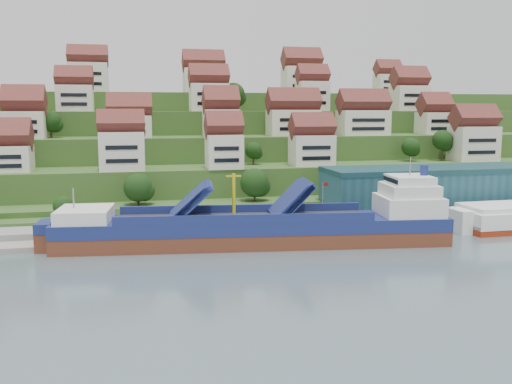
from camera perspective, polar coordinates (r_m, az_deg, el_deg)
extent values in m
plane|color=slate|center=(110.01, -0.58, -5.23)|extent=(300.00, 300.00, 0.00)
cube|color=gray|center=(129.21, 6.75, -2.75)|extent=(180.00, 14.00, 2.20)
cube|color=#2D4C1E|center=(193.37, -5.87, 1.22)|extent=(260.00, 128.00, 4.00)
cube|color=#2D4C1E|center=(197.91, -6.05, 2.40)|extent=(260.00, 118.00, 11.00)
cube|color=#2D4C1E|center=(205.51, -6.32, 3.60)|extent=(260.00, 102.00, 18.00)
cube|color=#2D4C1E|center=(213.19, -6.57, 4.71)|extent=(260.00, 86.00, 25.00)
cube|color=#2D4C1E|center=(221.97, -6.83, 5.62)|extent=(260.00, 68.00, 31.00)
cube|color=silver|center=(147.31, -23.59, 3.07)|extent=(10.90, 8.57, 6.16)
cube|color=silver|center=(141.22, -13.26, 4.00)|extent=(10.60, 7.03, 9.32)
cube|color=silver|center=(142.45, -3.21, 4.06)|extent=(8.72, 7.62, 8.45)
cube|color=silver|center=(150.51, 5.60, 4.17)|extent=(10.77, 7.73, 7.95)
cube|color=silver|center=(174.74, 20.92, 4.54)|extent=(12.25, 8.31, 9.79)
cube|color=silver|center=(162.24, -22.07, 6.24)|extent=(10.29, 8.98, 7.15)
cube|color=silver|center=(158.37, -12.50, 6.40)|extent=(11.40, 7.90, 5.97)
cube|color=silver|center=(159.75, -3.53, 6.89)|extent=(9.28, 8.56, 7.61)
cube|color=silver|center=(168.45, 3.73, 6.94)|extent=(14.70, 8.36, 7.46)
cube|color=silver|center=(172.44, 10.64, 6.82)|extent=(14.34, 8.18, 7.33)
cube|color=silver|center=(184.28, 17.36, 6.57)|extent=(9.05, 8.04, 6.67)
cube|color=silver|center=(173.94, -17.64, 8.92)|extent=(10.08, 7.30, 7.46)
cube|color=silver|center=(176.21, -4.73, 9.40)|extent=(11.44, 7.79, 8.33)
cube|color=silver|center=(183.43, 5.65, 9.50)|extent=(9.52, 7.14, 9.28)
cube|color=silver|center=(196.97, 15.06, 9.02)|extent=(11.05, 8.47, 8.19)
cube|color=silver|center=(193.54, -16.40, 10.92)|extent=(12.04, 7.51, 9.25)
cube|color=silver|center=(195.54, -5.26, 11.02)|extent=(13.27, 8.15, 8.11)
cube|color=silver|center=(203.21, 4.58, 11.08)|extent=(12.83, 8.73, 9.22)
cube|color=silver|center=(216.21, 13.01, 10.44)|extent=(8.81, 7.05, 7.05)
ellipsoid|color=#1A3C14|center=(134.97, -0.15, 0.94)|extent=(6.86, 6.86, 6.86)
ellipsoid|color=#1A3C14|center=(132.12, -11.72, 0.44)|extent=(6.54, 6.54, 6.54)
ellipsoid|color=#1A3C14|center=(167.22, 15.20, 4.37)|extent=(5.15, 5.15, 5.15)
ellipsoid|color=#1A3C14|center=(171.89, 18.14, 4.97)|extent=(5.70, 5.70, 5.70)
ellipsoid|color=#1A3C14|center=(152.14, -0.26, 4.17)|extent=(4.47, 4.47, 4.47)
ellipsoid|color=#1A3C14|center=(176.54, 8.88, 7.75)|extent=(4.38, 4.38, 4.38)
ellipsoid|color=#1A3C14|center=(166.29, -22.12, 6.49)|extent=(6.48, 6.48, 6.48)
ellipsoid|color=#1A3C14|center=(163.91, -19.85, 6.65)|extent=(5.62, 5.62, 5.62)
ellipsoid|color=#1A3C14|center=(180.78, -2.28, 9.73)|extent=(7.24, 7.24, 7.24)
ellipsoid|color=#1A3C14|center=(189.99, 5.64, 9.48)|extent=(4.71, 4.71, 4.71)
ellipsoid|color=#1A3C14|center=(189.10, 6.73, 9.05)|extent=(4.07, 4.07, 4.07)
ellipsoid|color=#1A3C14|center=(126.05, -18.71, -1.38)|extent=(4.31, 4.31, 4.31)
cube|color=#22505C|center=(143.64, 18.67, 0.45)|extent=(60.00, 15.00, 10.00)
cylinder|color=gray|center=(123.01, 6.68, -0.89)|extent=(0.16, 0.16, 8.00)
cube|color=maroon|center=(122.69, 6.97, 0.78)|extent=(1.20, 0.05, 0.80)
cube|color=brown|center=(109.28, -0.22, -4.79)|extent=(74.86, 19.90, 4.75)
cube|color=navy|center=(108.62, -0.22, -3.20)|extent=(74.88, 20.01, 2.47)
cube|color=white|center=(109.66, -16.75, -2.19)|extent=(10.68, 11.85, 2.47)
cube|color=#262628|center=(108.21, -1.22, -2.58)|extent=(48.26, 15.12, 0.28)
cube|color=navy|center=(107.32, -6.79, -0.98)|extent=(8.28, 11.23, 6.56)
cube|color=navy|center=(108.66, 3.27, -0.82)|extent=(7.92, 11.19, 6.94)
cylinder|color=yellow|center=(107.36, -2.24, -0.41)|extent=(0.74, 0.74, 8.54)
cube|color=white|center=(115.04, 15.02, -1.30)|extent=(12.57, 12.07, 3.80)
cube|color=white|center=(114.59, 15.08, 0.20)|extent=(10.55, 10.72, 2.37)
cube|color=white|center=(114.33, 15.11, 1.19)|extent=(8.53, 9.37, 1.71)
cylinder|color=navy|center=(115.18, 16.47, 2.09)|extent=(1.68, 1.68, 2.09)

